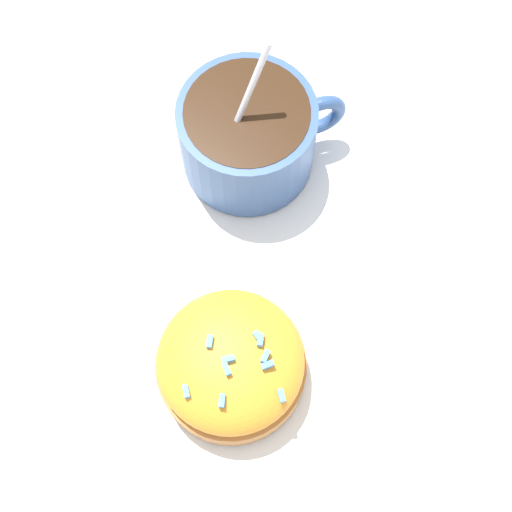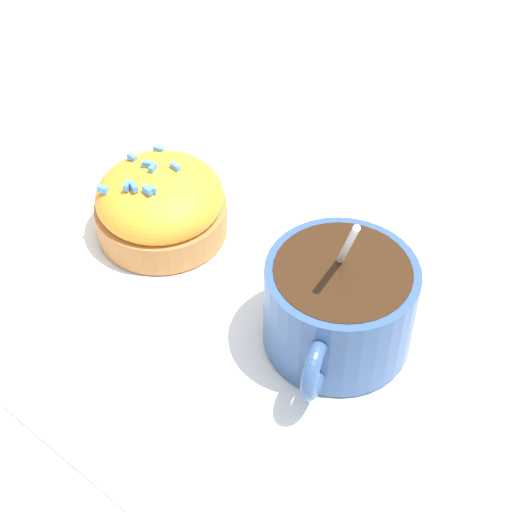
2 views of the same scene
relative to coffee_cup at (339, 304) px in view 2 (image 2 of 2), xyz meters
The scene contains 4 objects.
ground_plane 0.08m from the coffee_cup, ahead, with size 3.00×3.00×0.00m, color #B2B2B7.
paper_napkin 0.08m from the coffee_cup, ahead, with size 0.35×0.34×0.00m.
coffee_cup is the anchor object (origin of this frame).
frosted_pastry 0.15m from the coffee_cup, ahead, with size 0.09×0.09×0.05m.
Camera 2 is at (-0.28, 0.26, 0.41)m, focal length 60.00 mm.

